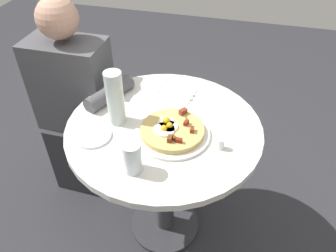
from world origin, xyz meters
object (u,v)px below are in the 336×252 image
(person_seated, at_px, (79,114))
(knife, at_px, (174,95))
(dining_table, at_px, (164,154))
(breakfast_pizza, at_px, (172,130))
(pizza_plate, at_px, (172,133))
(salt_shaker, at_px, (221,144))
(water_bottle, at_px, (115,98))
(bread_plate, at_px, (93,136))
(fork, at_px, (177,91))
(water_glass, at_px, (132,158))

(person_seated, relative_size, knife, 6.31)
(dining_table, xyz_separation_m, breakfast_pizza, (0.05, -0.05, 0.20))
(pizza_plate, distance_m, breakfast_pizza, 0.02)
(breakfast_pizza, bearing_deg, salt_shaker, -8.50)
(water_bottle, bearing_deg, bread_plate, -117.30)
(dining_table, relative_size, bread_plate, 5.42)
(dining_table, relative_size, person_seated, 0.72)
(person_seated, xyz_separation_m, knife, (0.53, -0.01, 0.23))
(knife, xyz_separation_m, salt_shaker, (0.26, -0.30, 0.02))
(breakfast_pizza, distance_m, bread_plate, 0.32)
(knife, relative_size, salt_shaker, 3.92)
(bread_plate, xyz_separation_m, fork, (0.25, 0.40, 0.00))
(knife, bearing_deg, pizza_plate, 111.80)
(knife, xyz_separation_m, water_glass, (-0.03, -0.49, 0.05))
(dining_table, distance_m, water_glass, 0.36)
(water_glass, distance_m, salt_shaker, 0.35)
(water_bottle, xyz_separation_m, salt_shaker, (0.44, -0.06, -0.09))
(water_glass, height_order, water_bottle, water_bottle)
(pizza_plate, height_order, bread_plate, pizza_plate)
(pizza_plate, bearing_deg, bread_plate, -163.16)
(dining_table, bearing_deg, bread_plate, -151.12)
(pizza_plate, bearing_deg, water_bottle, 173.92)
(pizza_plate, relative_size, breakfast_pizza, 1.19)
(water_glass, xyz_separation_m, salt_shaker, (0.29, 0.19, -0.04))
(bread_plate, height_order, water_glass, water_glass)
(person_seated, height_order, fork, person_seated)
(fork, distance_m, water_bottle, 0.35)
(dining_table, height_order, person_seated, person_seated)
(dining_table, height_order, salt_shaker, salt_shaker)
(person_seated, xyz_separation_m, fork, (0.54, 0.03, 0.23))
(fork, distance_m, salt_shaker, 0.42)
(fork, height_order, water_bottle, water_bottle)
(breakfast_pizza, height_order, fork, breakfast_pizza)
(water_bottle, relative_size, salt_shaker, 5.14)
(person_seated, xyz_separation_m, pizza_plate, (0.59, -0.28, 0.23))
(salt_shaker, bearing_deg, dining_table, 162.29)
(pizza_plate, distance_m, fork, 0.31)
(pizza_plate, distance_m, salt_shaker, 0.20)
(fork, height_order, salt_shaker, salt_shaker)
(person_seated, bearing_deg, breakfast_pizza, -24.95)
(person_seated, height_order, breakfast_pizza, person_seated)
(person_seated, relative_size, breakfast_pizza, 4.43)
(bread_plate, relative_size, water_glass, 1.24)
(person_seated, xyz_separation_m, salt_shaker, (0.79, -0.30, 0.24))
(salt_shaker, bearing_deg, breakfast_pizza, 171.50)
(breakfast_pizza, relative_size, water_glass, 2.09)
(person_seated, distance_m, water_bottle, 0.54)
(person_seated, distance_m, salt_shaker, 0.88)
(dining_table, distance_m, water_bottle, 0.35)
(breakfast_pizza, relative_size, fork, 1.42)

